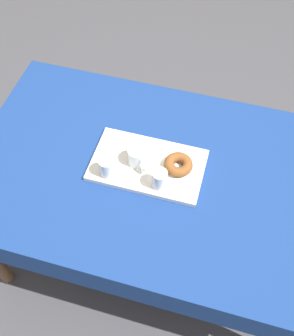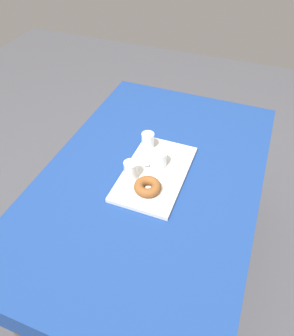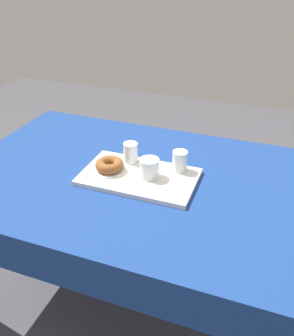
% 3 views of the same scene
% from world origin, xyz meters
% --- Properties ---
extents(ground_plane, '(6.00, 6.00, 0.00)m').
position_xyz_m(ground_plane, '(0.00, 0.00, 0.00)').
color(ground_plane, '#47474C').
extents(dining_table, '(1.54, 0.99, 0.74)m').
position_xyz_m(dining_table, '(0.00, 0.00, 0.65)').
color(dining_table, navy).
rests_on(dining_table, ground).
extents(serving_tray, '(0.47, 0.28, 0.02)m').
position_xyz_m(serving_tray, '(0.01, -0.02, 0.75)').
color(serving_tray, silver).
rests_on(serving_tray, dining_table).
extents(tea_mug_left, '(0.10, 0.11, 0.08)m').
position_xyz_m(tea_mug_left, '(0.06, -0.01, 0.80)').
color(tea_mug_left, white).
rests_on(tea_mug_left, serving_tray).
extents(water_glass_near, '(0.06, 0.06, 0.09)m').
position_xyz_m(water_glass_near, '(-0.06, 0.07, 0.80)').
color(water_glass_near, white).
rests_on(water_glass_near, serving_tray).
extents(water_glass_far, '(0.06, 0.06, 0.09)m').
position_xyz_m(water_glass_far, '(0.16, 0.08, 0.80)').
color(water_glass_far, white).
rests_on(water_glass_far, serving_tray).
extents(donut_plate_left, '(0.13, 0.13, 0.01)m').
position_xyz_m(donut_plate_left, '(-0.12, -0.03, 0.76)').
color(donut_plate_left, white).
rests_on(donut_plate_left, serving_tray).
extents(sugar_donut_left, '(0.12, 0.12, 0.04)m').
position_xyz_m(sugar_donut_left, '(-0.12, -0.03, 0.79)').
color(sugar_donut_left, brown).
rests_on(sugar_donut_left, donut_plate_left).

